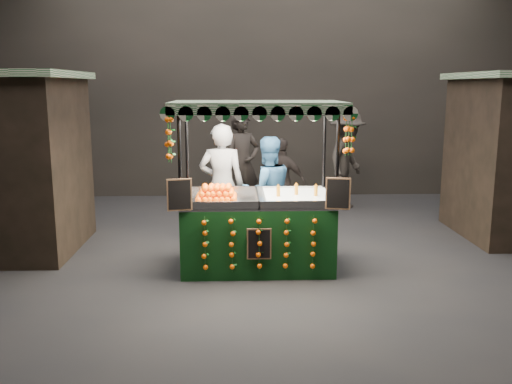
{
  "coord_description": "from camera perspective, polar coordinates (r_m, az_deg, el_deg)",
  "views": [
    {
      "loc": [
        -0.65,
        -7.04,
        2.39
      ],
      "look_at": [
        -0.38,
        0.3,
        0.98
      ],
      "focal_mm": 38.74,
      "sensor_mm": 36.0,
      "label": 1
    }
  ],
  "objects": [
    {
      "name": "ground",
      "position": [
        7.47,
        3.04,
        -7.8
      ],
      "size": [
        12.0,
        12.0,
        0.0
      ],
      "primitive_type": "plane",
      "color": "black",
      "rests_on": "ground"
    },
    {
      "name": "market_hall",
      "position": [
        7.14,
        3.33,
        18.86
      ],
      "size": [
        12.1,
        10.1,
        5.05
      ],
      "color": "black",
      "rests_on": "ground"
    },
    {
      "name": "juice_stall",
      "position": [
        7.26,
        0.2,
        -2.71
      ],
      "size": [
        2.27,
        1.33,
        2.2
      ],
      "color": "black",
      "rests_on": "ground"
    },
    {
      "name": "vendor_grey",
      "position": [
        8.28,
        -3.56,
        0.68
      ],
      "size": [
        0.69,
        0.47,
        1.85
      ],
      "rotation": [
        0.0,
        0.0,
        3.1
      ],
      "color": "gray",
      "rests_on": "ground"
    },
    {
      "name": "vendor_blue",
      "position": [
        8.23,
        1.16,
        -0.02
      ],
      "size": [
        0.94,
        0.82,
        1.67
      ],
      "rotation": [
        0.0,
        0.0,
        3.4
      ],
      "color": "#295685",
      "rests_on": "ground"
    },
    {
      "name": "shopper_0",
      "position": [
        10.19,
        -1.43,
        2.84
      ],
      "size": [
        0.83,
        0.72,
        1.93
      ],
      "rotation": [
        0.0,
        0.0,
        0.45
      ],
      "color": "black",
      "rests_on": "ground"
    },
    {
      "name": "shopper_1",
      "position": [
        10.18,
        22.49,
        1.5
      ],
      "size": [
        0.93,
        0.77,
        1.75
      ],
      "rotation": [
        0.0,
        0.0,
        -0.13
      ],
      "color": "black",
      "rests_on": "ground"
    },
    {
      "name": "shopper_2",
      "position": [
        9.65,
        2.68,
        1.09
      ],
      "size": [
        0.95,
        0.72,
        1.5
      ],
      "rotation": [
        0.0,
        0.0,
        2.69
      ],
      "color": "#2B2523",
      "rests_on": "ground"
    },
    {
      "name": "shopper_3",
      "position": [
        10.97,
        9.35,
        3.28
      ],
      "size": [
        1.24,
        1.44,
        1.93
      ],
      "rotation": [
        0.0,
        0.0,
        1.05
      ],
      "color": "#2E2925",
      "rests_on": "ground"
    },
    {
      "name": "shopper_4",
      "position": [
        11.74,
        -21.24,
        2.33
      ],
      "size": [
        0.8,
        0.54,
        1.59
      ],
      "rotation": [
        0.0,
        0.0,
        3.1
      ],
      "color": "#282420",
      "rests_on": "ground"
    }
  ]
}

